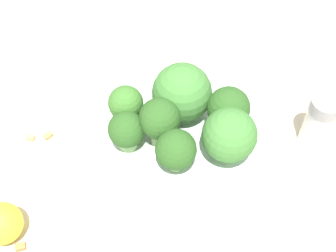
% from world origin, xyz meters
% --- Properties ---
extents(ground_plane, '(3.00, 3.00, 0.00)m').
position_xyz_m(ground_plane, '(0.00, 0.00, 0.00)').
color(ground_plane, beige).
extents(bowl, '(0.22, 0.22, 0.05)m').
position_xyz_m(bowl, '(0.00, 0.00, 0.03)').
color(bowl, silver).
rests_on(bowl, ground_plane).
extents(broccoli_floret_0, '(0.04, 0.04, 0.05)m').
position_xyz_m(broccoli_floret_0, '(0.00, -0.01, 0.09)').
color(broccoli_floret_0, '#7A9E5B').
rests_on(broccoli_floret_0, bowl).
extents(broccoli_floret_1, '(0.04, 0.04, 0.05)m').
position_xyz_m(broccoli_floret_1, '(-0.05, 0.04, 0.08)').
color(broccoli_floret_1, '#84AD66').
rests_on(broccoli_floret_1, bowl).
extents(broccoli_floret_2, '(0.03, 0.03, 0.05)m').
position_xyz_m(broccoli_floret_2, '(0.00, -0.05, 0.08)').
color(broccoli_floret_2, '#7A9E5B').
rests_on(broccoli_floret_2, bowl).
extents(broccoli_floret_3, '(0.04, 0.04, 0.05)m').
position_xyz_m(broccoli_floret_3, '(0.02, 0.02, 0.08)').
color(broccoli_floret_3, '#8EB770').
rests_on(broccoli_floret_3, bowl).
extents(broccoli_floret_4, '(0.05, 0.05, 0.06)m').
position_xyz_m(broccoli_floret_4, '(-0.02, 0.05, 0.08)').
color(broccoli_floret_4, '#8EB770').
rests_on(broccoli_floret_4, bowl).
extents(broccoli_floret_5, '(0.03, 0.03, 0.04)m').
position_xyz_m(broccoli_floret_5, '(0.02, -0.03, 0.08)').
color(broccoli_floret_5, '#84AD66').
rests_on(broccoli_floret_5, bowl).
extents(broccoli_floret_6, '(0.06, 0.06, 0.06)m').
position_xyz_m(broccoli_floret_6, '(-0.04, -0.01, 0.08)').
color(broccoli_floret_6, '#7A9E5B').
rests_on(broccoli_floret_6, bowl).
extents(pepper_shaker, '(0.03, 0.03, 0.07)m').
position_xyz_m(pepper_shaker, '(-0.12, 0.11, 0.03)').
color(pepper_shaker, silver).
rests_on(pepper_shaker, ground_plane).
extents(lemon_wedge, '(0.04, 0.04, 0.04)m').
position_xyz_m(lemon_wedge, '(0.14, -0.09, 0.02)').
color(lemon_wedge, yellow).
rests_on(lemon_wedge, ground_plane).
extents(almond_crumb_0, '(0.01, 0.01, 0.01)m').
position_xyz_m(almond_crumb_0, '(0.14, -0.07, 0.00)').
color(almond_crumb_0, olive).
rests_on(almond_crumb_0, ground_plane).
extents(almond_crumb_1, '(0.01, 0.01, 0.01)m').
position_xyz_m(almond_crumb_1, '(0.05, -0.15, 0.00)').
color(almond_crumb_1, tan).
rests_on(almond_crumb_1, ground_plane).
extents(almond_crumb_2, '(0.01, 0.01, 0.01)m').
position_xyz_m(almond_crumb_2, '(-0.03, -0.14, 0.00)').
color(almond_crumb_2, tan).
rests_on(almond_crumb_2, ground_plane).
extents(almond_crumb_3, '(0.01, 0.01, 0.01)m').
position_xyz_m(almond_crumb_3, '(-0.12, -0.09, 0.00)').
color(almond_crumb_3, tan).
rests_on(almond_crumb_3, ground_plane).
extents(almond_crumb_4, '(0.01, 0.01, 0.01)m').
position_xyz_m(almond_crumb_4, '(0.03, -0.14, 0.00)').
color(almond_crumb_4, '#AD7F4C').
rests_on(almond_crumb_4, ground_plane).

